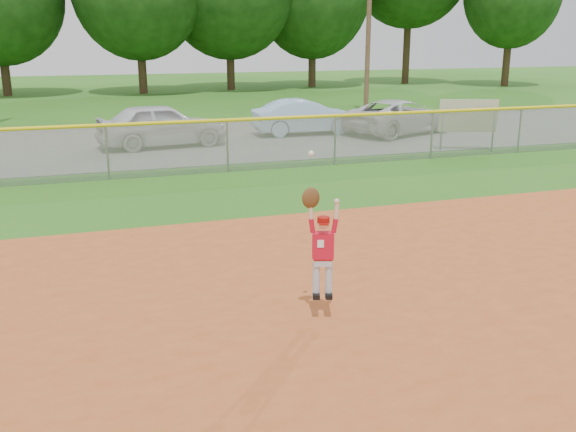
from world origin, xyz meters
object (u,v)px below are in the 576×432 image
object	(u,v)px
car_white_a	(162,125)
car_white_b	(400,117)
sponsor_sign	(468,117)
car_blue	(306,117)
ballplayer	(321,244)

from	to	relation	value
car_white_a	car_white_b	distance (m)	9.41
car_white_a	sponsor_sign	bearing A→B (deg)	-119.07
sponsor_sign	car_white_b	bearing A→B (deg)	94.91
car_white_a	car_blue	bearing A→B (deg)	-85.31
car_white_a	sponsor_sign	world-z (taller)	sponsor_sign
car_blue	ballplayer	world-z (taller)	ballplayer
car_white_b	sponsor_sign	bearing A→B (deg)	162.70
car_blue	car_white_b	xyz separation A→B (m)	(3.61, -1.04, -0.01)
car_white_b	ballplayer	world-z (taller)	ballplayer
car_white_a	ballplayer	distance (m)	15.07
sponsor_sign	ballplayer	distance (m)	14.66
car_blue	car_white_b	size ratio (longest dim) A/B	0.86
car_blue	sponsor_sign	xyz separation A→B (m)	(3.97, -5.19, 0.44)
car_blue	sponsor_sign	distance (m)	6.54
car_white_b	car_blue	bearing A→B (deg)	51.76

